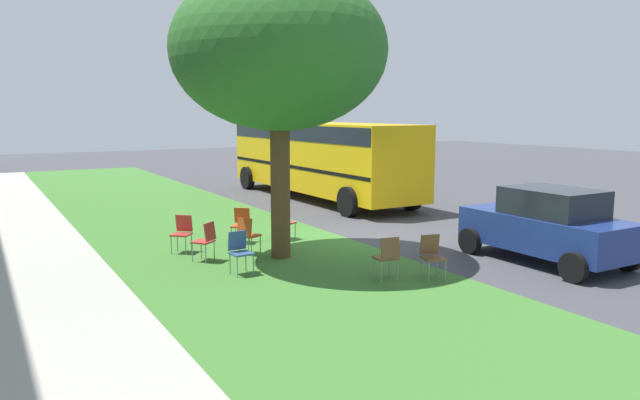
{
  "coord_description": "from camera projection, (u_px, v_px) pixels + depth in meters",
  "views": [
    {
      "loc": [
        -12.58,
        8.56,
        3.28
      ],
      "look_at": [
        -1.11,
        1.88,
        1.33
      ],
      "focal_mm": 33.53,
      "sensor_mm": 36.0,
      "label": 1
    }
  ],
  "objects": [
    {
      "name": "ground",
      "position": [
        361.0,
        240.0,
        15.49
      ],
      "size": [
        80.0,
        80.0,
        0.0
      ],
      "primitive_type": "plane",
      "color": "#424247"
    },
    {
      "name": "grass_verge",
      "position": [
        247.0,
        254.0,
        13.9
      ],
      "size": [
        48.0,
        6.0,
        0.01
      ],
      "primitive_type": "cube",
      "color": "#3D752D",
      "rests_on": "ground"
    },
    {
      "name": "sidewalk_strip",
      "position": [
        40.0,
        281.0,
        11.71
      ],
      "size": [
        48.0,
        2.8,
        0.01
      ],
      "primitive_type": "cube",
      "color": "#ADA89E",
      "rests_on": "ground"
    },
    {
      "name": "street_tree",
      "position": [
        279.0,
        51.0,
        12.98
      ],
      "size": [
        4.74,
        4.74,
        6.36
      ],
      "color": "brown",
      "rests_on": "ground"
    },
    {
      "name": "chair_0",
      "position": [
        284.0,
        220.0,
        15.5
      ],
      "size": [
        0.54,
        0.53,
        0.88
      ],
      "color": "#B7332D",
      "rests_on": "ground"
    },
    {
      "name": "chair_1",
      "position": [
        388.0,
        255.0,
        11.67
      ],
      "size": [
        0.48,
        0.47,
        0.88
      ],
      "color": "brown",
      "rests_on": "ground"
    },
    {
      "name": "chair_2",
      "position": [
        206.0,
        238.0,
        13.19
      ],
      "size": [
        0.59,
        0.58,
        0.88
      ],
      "color": "#B7332D",
      "rests_on": "ground"
    },
    {
      "name": "chair_3",
      "position": [
        432.0,
        253.0,
        11.78
      ],
      "size": [
        0.51,
        0.5,
        0.88
      ],
      "color": "brown",
      "rests_on": "ground"
    },
    {
      "name": "chair_4",
      "position": [
        248.0,
        233.0,
        13.8
      ],
      "size": [
        0.56,
        0.57,
        0.88
      ],
      "color": "#C64C1E",
      "rests_on": "ground"
    },
    {
      "name": "chair_5",
      "position": [
        240.0,
        249.0,
        12.16
      ],
      "size": [
        0.45,
        0.45,
        0.88
      ],
      "color": "#335184",
      "rests_on": "ground"
    },
    {
      "name": "chair_6",
      "position": [
        182.0,
        231.0,
        14.05
      ],
      "size": [
        0.59,
        0.59,
        0.88
      ],
      "color": "#B7332D",
      "rests_on": "ground"
    },
    {
      "name": "chair_7",
      "position": [
        241.0,
        222.0,
        15.11
      ],
      "size": [
        0.59,
        0.58,
        0.88
      ],
      "color": "#C64C1E",
      "rests_on": "ground"
    },
    {
      "name": "parked_car",
      "position": [
        547.0,
        225.0,
        13.06
      ],
      "size": [
        3.7,
        1.92,
        1.65
      ],
      "color": "navy",
      "rests_on": "ground"
    },
    {
      "name": "school_bus",
      "position": [
        319.0,
        153.0,
        22.71
      ],
      "size": [
        10.4,
        2.8,
        2.88
      ],
      "color": "yellow",
      "rests_on": "ground"
    }
  ]
}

